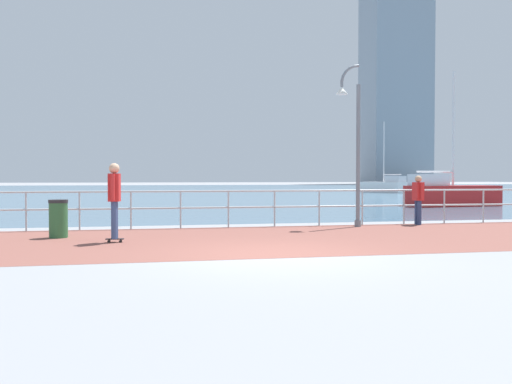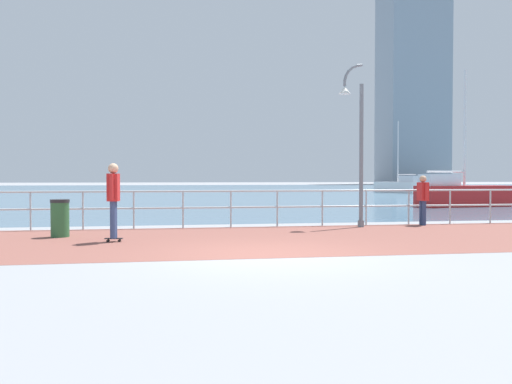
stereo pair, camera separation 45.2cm
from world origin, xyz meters
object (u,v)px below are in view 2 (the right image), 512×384
Objects in this scene: trash_bin at (60,218)px; sailboat_yellow at (399,186)px; skateboarder at (113,195)px; lamppost at (356,137)px; bystander at (423,196)px; sailboat_teal at (461,193)px.

trash_bin is 0.14× the size of sailboat_yellow.
trash_bin is at bearing 137.41° from skateboarder.
bystander is (2.26, 0.27, -1.77)m from lamppost.
sailboat_teal reaches higher than sailboat_yellow.
bystander is 10.50m from trash_bin.
sailboat_teal is (9.25, 9.98, -2.00)m from lamppost.
sailboat_teal is at bearing 38.15° from skateboarder.
skateboarder reaches higher than bystander.
bystander is at bearing 17.55° from skateboarder.
trash_bin is 0.13× the size of sailboat_teal.
lamppost is at bearing -173.23° from bystander.
sailboat_yellow reaches higher than trash_bin.
skateboarder is 0.26× the size of sailboat_teal.
lamppost is 0.71× the size of sailboat_yellow.
lamppost is 5.18× the size of trash_bin.
bystander reaches higher than trash_bin.
trash_bin is (-10.38, -1.56, -0.42)m from bystander.
skateboarder is at bearing -141.85° from sailboat_teal.
bystander is 1.65× the size of trash_bin.
lamppost is 2.88m from bystander.
bystander is 0.22× the size of sailboat_teal.
skateboarder reaches higher than trash_bin.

